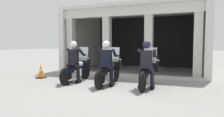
# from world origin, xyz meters

# --- Properties ---
(ground_plane) EXTENTS (80.00, 80.00, 0.00)m
(ground_plane) POSITION_xyz_m (0.00, 3.00, 0.00)
(ground_plane) COLOR gray
(station_building) EXTENTS (7.30, 4.84, 3.38)m
(station_building) POSITION_xyz_m (-0.15, 5.09, 2.08)
(station_building) COLOR black
(station_building) RESTS_ON ground
(kerb_strip) EXTENTS (6.80, 0.24, 0.12)m
(kerb_strip) POSITION_xyz_m (-0.15, 2.21, 0.06)
(kerb_strip) COLOR #B7B5AD
(kerb_strip) RESTS_ON ground
(motorcycle_left) EXTENTS (0.62, 2.04, 1.35)m
(motorcycle_left) POSITION_xyz_m (-1.39, 0.31, 0.50)
(motorcycle_left) COLOR black
(motorcycle_left) RESTS_ON ground
(police_officer_left) EXTENTS (0.63, 0.61, 1.58)m
(police_officer_left) POSITION_xyz_m (-1.39, 0.03, 0.94)
(police_officer_left) COLOR black
(police_officer_left) RESTS_ON ground
(motorcycle_center) EXTENTS (0.62, 2.04, 1.35)m
(motorcycle_center) POSITION_xyz_m (0.00, 0.21, 0.50)
(motorcycle_center) COLOR black
(motorcycle_center) RESTS_ON ground
(police_officer_center) EXTENTS (0.63, 0.61, 1.58)m
(police_officer_center) POSITION_xyz_m (0.00, -0.08, 0.94)
(police_officer_center) COLOR black
(police_officer_center) RESTS_ON ground
(motorcycle_right) EXTENTS (0.62, 2.04, 1.35)m
(motorcycle_right) POSITION_xyz_m (1.39, 0.30, 0.50)
(motorcycle_right) COLOR black
(motorcycle_right) RESTS_ON ground
(police_officer_right) EXTENTS (0.63, 0.61, 1.58)m
(police_officer_right) POSITION_xyz_m (1.39, 0.02, 0.94)
(police_officer_right) COLOR black
(police_officer_right) RESTS_ON ground
(traffic_cone_flank) EXTENTS (0.34, 0.34, 0.59)m
(traffic_cone_flank) POSITION_xyz_m (-3.31, 0.44, 0.29)
(traffic_cone_flank) COLOR black
(traffic_cone_flank) RESTS_ON ground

